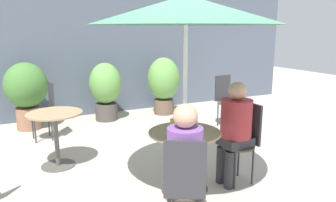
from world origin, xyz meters
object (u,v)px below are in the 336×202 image
(bistro_chair_0, at_px, (185,182))
(bistro_chair_4, at_px, (47,105))
(potted_plant_0, at_px, (26,90))
(seated_person_1, at_px, (235,125))
(seated_person_0, at_px, (185,157))
(potted_plant_1, at_px, (105,88))
(cafe_table_near, at_px, (184,148))
(beer_glass_0, at_px, (173,126))
(cafe_table_far, at_px, (56,128))
(umbrella, at_px, (186,10))
(bistro_chair_1, at_px, (245,136))
(potted_plant_2, at_px, (164,82))
(bistro_chair_3, at_px, (225,96))
(beer_glass_1, at_px, (195,122))

(bistro_chair_0, distance_m, bistro_chair_4, 3.46)
(potted_plant_0, bearing_deg, seated_person_1, -59.07)
(seated_person_0, bearing_deg, potted_plant_1, -67.03)
(cafe_table_near, distance_m, beer_glass_0, 0.30)
(cafe_table_far, height_order, umbrella, umbrella)
(cafe_table_near, xyz_separation_m, bistro_chair_1, (0.82, 0.02, 0.02))
(bistro_chair_1, distance_m, bistro_chair_4, 3.27)
(potted_plant_2, bearing_deg, potted_plant_0, 178.36)
(bistro_chair_1, relative_size, seated_person_1, 0.78)
(bistro_chair_0, bearing_deg, cafe_table_far, -42.50)
(cafe_table_near, relative_size, potted_plant_2, 0.63)
(beer_glass_0, bearing_deg, seated_person_1, 1.65)
(bistro_chair_3, xyz_separation_m, potted_plant_1, (-1.89, 1.37, 0.08))
(seated_person_1, bearing_deg, potted_plant_0, -150.42)
(bistro_chair_4, relative_size, potted_plant_1, 0.83)
(bistro_chair_4, bearing_deg, cafe_table_far, -4.96)
(seated_person_1, bearing_deg, cafe_table_near, -90.00)
(bistro_chair_0, xyz_separation_m, bistro_chair_4, (-0.71, 3.38, 0.00))
(beer_glass_1, relative_size, umbrella, 0.07)
(cafe_table_far, distance_m, potted_plant_1, 2.29)
(seated_person_1, bearing_deg, potted_plant_2, 167.47)
(bistro_chair_3, bearing_deg, potted_plant_1, 141.29)
(beer_glass_0, height_order, umbrella, umbrella)
(bistro_chair_4, xyz_separation_m, seated_person_1, (1.77, -2.65, 0.16))
(potted_plant_0, bearing_deg, seated_person_0, -75.34)
(seated_person_1, bearing_deg, bistro_chair_4, -147.59)
(bistro_chair_1, relative_size, potted_plant_2, 0.79)
(cafe_table_far, xyz_separation_m, seated_person_1, (1.79, -1.42, 0.19))
(bistro_chair_1, xyz_separation_m, potted_plant_0, (-2.18, 3.38, 0.16))
(potted_plant_1, relative_size, potted_plant_2, 0.95)
(bistro_chair_0, bearing_deg, beer_glass_0, -80.98)
(bistro_chair_0, bearing_deg, seated_person_0, -90.00)
(seated_person_0, bearing_deg, bistro_chair_4, -47.75)
(bistro_chair_1, bearing_deg, beer_glass_1, -92.13)
(bistro_chair_1, bearing_deg, bistro_chair_3, 148.69)
(bistro_chair_0, xyz_separation_m, potted_plant_1, (0.47, 4.09, 0.08))
(potted_plant_0, height_order, umbrella, umbrella)
(bistro_chair_4, height_order, potted_plant_0, potted_plant_0)
(cafe_table_far, distance_m, bistro_chair_0, 2.28)
(beer_glass_0, bearing_deg, potted_plant_2, 66.36)
(bistro_chair_1, bearing_deg, potted_plant_1, -168.89)
(cafe_table_near, height_order, umbrella, umbrella)
(seated_person_1, bearing_deg, bistro_chair_1, 90.00)
(bistro_chair_0, bearing_deg, potted_plant_1, -67.85)
(bistro_chair_0, bearing_deg, potted_plant_0, -48.08)
(seated_person_0, height_order, potted_plant_0, potted_plant_0)
(seated_person_0, bearing_deg, beer_glass_0, -78.76)
(umbrella, bearing_deg, bistro_chair_0, -118.66)
(cafe_table_far, distance_m, seated_person_0, 2.19)
(seated_person_0, relative_size, beer_glass_0, 7.68)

